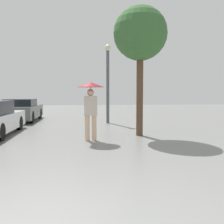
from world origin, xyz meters
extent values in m
cylinder|color=beige|center=(0.35, 5.24, 0.42)|extent=(0.16, 0.16, 0.83)
cylinder|color=beige|center=(0.58, 5.24, 0.42)|extent=(0.16, 0.16, 0.83)
cube|color=beige|center=(0.47, 5.24, 1.15)|extent=(0.42, 0.24, 0.63)
sphere|color=beige|center=(0.47, 5.24, 1.57)|extent=(0.23, 0.23, 0.23)
cylinder|color=#515456|center=(0.47, 5.24, 1.41)|extent=(0.02, 0.02, 0.66)
cone|color=maroon|center=(0.47, 5.24, 1.82)|extent=(0.90, 0.90, 0.16)
cylinder|color=black|center=(-2.45, 8.04, 0.29)|extent=(0.18, 0.58, 0.58)
cylinder|color=black|center=(-2.45, 5.53, 0.29)|extent=(0.18, 0.58, 0.58)
cube|color=#4C514C|center=(-3.17, 11.64, 0.51)|extent=(1.71, 4.05, 0.67)
cube|color=black|center=(-3.17, 11.44, 1.04)|extent=(1.46, 1.82, 0.38)
cylinder|color=black|center=(-3.94, 12.90, 0.32)|extent=(0.18, 0.64, 0.64)
cylinder|color=black|center=(-2.40, 12.90, 0.32)|extent=(0.18, 0.64, 0.64)
cylinder|color=black|center=(-3.94, 10.39, 0.32)|extent=(0.18, 0.64, 0.64)
cylinder|color=black|center=(-2.40, 10.39, 0.32)|extent=(0.18, 0.64, 0.64)
cylinder|color=brown|center=(2.28, 6.04, 1.58)|extent=(0.24, 0.24, 3.15)
sphere|color=#386633|center=(2.28, 6.04, 3.68)|extent=(1.93, 1.93, 1.93)
cylinder|color=#515456|center=(1.53, 10.00, 1.88)|extent=(0.16, 0.16, 3.76)
sphere|color=beige|center=(1.53, 10.00, 3.86)|extent=(0.33, 0.33, 0.33)
camera|label=1|loc=(0.18, -2.85, 1.54)|focal=40.00mm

